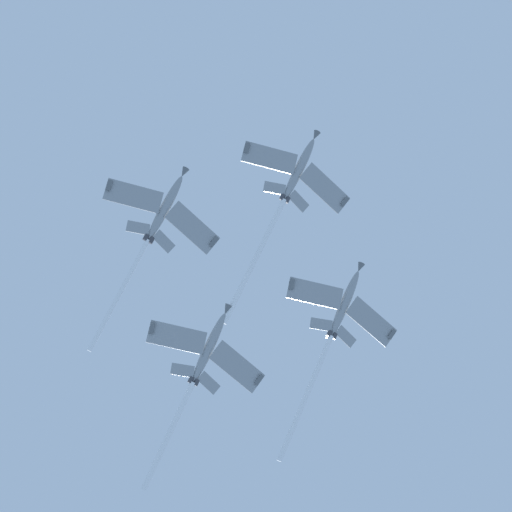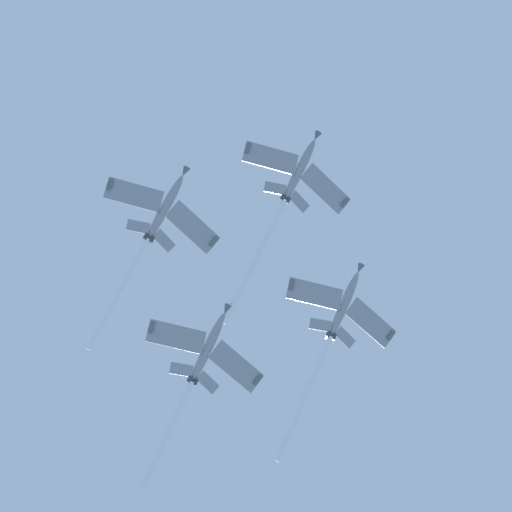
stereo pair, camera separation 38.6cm
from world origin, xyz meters
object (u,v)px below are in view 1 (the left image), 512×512
object	(u,v)px
jet_left_wing	(334,329)
jet_slot	(199,370)
jet_right_wing	(156,225)
jet_lead	(286,197)

from	to	relation	value
jet_left_wing	jet_slot	world-z (taller)	jet_left_wing
jet_left_wing	jet_right_wing	xyz separation A→B (m)	(30.49, -13.71, 0.05)
jet_left_wing	jet_slot	size ratio (longest dim) A/B	1.11
jet_slot	jet_left_wing	bearing A→B (deg)	114.14
jet_lead	jet_slot	distance (m)	32.11
jet_lead	jet_right_wing	size ratio (longest dim) A/B	1.12
jet_lead	jet_right_wing	world-z (taller)	jet_lead
jet_left_wing	jet_right_wing	distance (m)	33.43
jet_right_wing	jet_left_wing	bearing A→B (deg)	155.79
jet_lead	jet_right_wing	distance (m)	22.32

